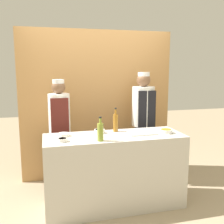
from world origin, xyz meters
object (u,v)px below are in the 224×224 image
Objects in this scene: sauce_bowl_orange at (166,131)px; sauce_bowl_purple at (64,135)px; sauce_bowl_brown at (99,131)px; chef_right at (143,123)px; cutting_board at (142,133)px; sauce_bowl_red at (63,140)px; bottle_amber at (116,122)px; bottle_oil at (100,131)px; chef_left at (60,130)px.

sauce_bowl_purple is at bearing 172.72° from sauce_bowl_orange.
chef_right reaches higher than sauce_bowl_brown.
sauce_bowl_red is at bearing -174.34° from cutting_board.
bottle_oil is at bearing -126.07° from bottle_amber.
sauce_bowl_brown is 0.38m from bottle_oil.
chef_right is (1.31, 0.82, -0.03)m from sauce_bowl_red.
sauce_bowl_purple reaches higher than cutting_board.
chef_left is (-0.42, 0.89, -0.17)m from bottle_oil.
sauce_bowl_orange is 0.10× the size of chef_left.
sauce_bowl_brown is at bearing 30.45° from sauce_bowl_red.
chef_right reaches higher than sauce_bowl_red.
sauce_bowl_red is 1.03m from cutting_board.
bottle_oil is (-0.91, -0.15, 0.09)m from sauce_bowl_orange.
chef_right is at bearing 32.00° from sauce_bowl_red.
sauce_bowl_orange is at bearing -21.77° from bottle_amber.
sauce_bowl_purple is 0.49× the size of bottle_oil.
sauce_bowl_red is at bearing -155.94° from bottle_amber.
cutting_board is (1.02, 0.10, -0.01)m from sauce_bowl_red.
cutting_board is 0.23× the size of chef_left.
bottle_amber reaches higher than sauce_bowl_orange.
sauce_bowl_brown reaches higher than sauce_bowl_purple.
sauce_bowl_purple is at bearing 171.86° from cutting_board.
chef_left reaches higher than bottle_amber.
chef_left is (-1.33, 0.74, -0.08)m from sauce_bowl_orange.
bottle_amber is 0.88m from chef_left.
sauce_bowl_red is 0.40× the size of bottle_oil.
sauce_bowl_red is 0.07× the size of chef_right.
sauce_bowl_red is at bearing -90.94° from chef_left.
chef_right is at bearing 40.29° from bottle_amber.
bottle_amber is 0.19× the size of chef_right.
chef_right reaches higher than bottle_amber.
sauce_bowl_purple is (-0.47, -0.05, -0.01)m from sauce_bowl_brown.
sauce_bowl_orange is 0.45× the size of cutting_board.
sauce_bowl_purple is at bearing -155.80° from chef_right.
cutting_board is 0.22× the size of chef_right.
sauce_bowl_orange is 0.52× the size of bottle_amber.
chef_left is at bearing 89.06° from sauce_bowl_red.
sauce_bowl_purple is at bearing -174.01° from sauce_bowl_brown.
chef_left is (-0.48, 0.52, -0.08)m from sauce_bowl_brown.
sauce_bowl_orange is 1.19× the size of sauce_bowl_purple.
chef_left is at bearing 150.94° from sauce_bowl_orange.
chef_left is 0.94× the size of chef_right.
sauce_bowl_orange is 0.10× the size of chef_right.
sauce_bowl_red is 0.80m from bottle_amber.
bottle_amber is at bearing 6.60° from sauce_bowl_purple.
cutting_board is 0.39m from bottle_amber.
sauce_bowl_red is at bearing -176.78° from sauce_bowl_orange.
bottle_amber is (-0.30, 0.22, 0.12)m from cutting_board.
sauce_bowl_purple is at bearing -88.16° from chef_left.
chef_left reaches higher than sauce_bowl_red.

